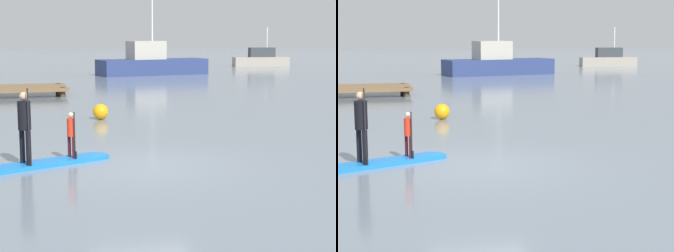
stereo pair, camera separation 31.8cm
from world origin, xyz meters
TOP-DOWN VIEW (x-y plane):
  - ground_plane at (0.00, 0.00)m, footprint 240.00×240.00m
  - paddleboard_near at (-2.38, 0.68)m, footprint 3.46×1.83m
  - paddler_adult at (-2.67, 0.55)m, footprint 0.38×0.49m
  - paddler_child_solo at (-1.59, 0.98)m, footprint 0.25×0.37m
  - fishing_boat_white_large at (7.69, 30.78)m, footprint 8.75×4.08m
  - fishing_boat_green_midground at (21.03, 40.12)m, footprint 5.58×1.72m
  - mooring_buoy_near at (0.19, 7.92)m, footprint 0.56×0.56m

SIDE VIEW (x-z plane):
  - ground_plane at x=0.00m, z-range 0.00..0.00m
  - paddleboard_near at x=-2.38m, z-range 0.00..0.10m
  - mooring_buoy_near at x=0.19m, z-range 0.00..0.56m
  - fishing_boat_green_midground at x=21.03m, z-range -1.20..2.56m
  - paddler_child_solo at x=-1.59m, z-range 0.15..1.27m
  - fishing_boat_white_large at x=7.69m, z-range -3.04..4.77m
  - paddler_adult at x=-2.67m, z-range 0.17..1.92m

